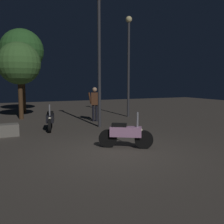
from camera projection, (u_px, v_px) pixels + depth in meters
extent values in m
plane|color=#4C443D|center=(114.00, 153.00, 7.03)|extent=(40.00, 40.00, 0.00)
cylinder|color=black|center=(108.00, 138.00, 7.65)|extent=(0.53, 0.39, 0.56)
cylinder|color=black|center=(144.00, 140.00, 7.51)|extent=(0.53, 0.39, 0.56)
cube|color=#C68CB7|center=(126.00, 132.00, 7.55)|extent=(0.96, 0.76, 0.30)
cube|color=black|center=(119.00, 125.00, 7.56)|extent=(0.50, 0.44, 0.10)
cylinder|color=gray|center=(137.00, 120.00, 7.46)|extent=(0.08, 0.08, 0.45)
sphere|color=#F2EABF|center=(141.00, 130.00, 7.49)|extent=(0.12, 0.12, 0.12)
cylinder|color=black|center=(51.00, 121.00, 10.97)|extent=(0.23, 0.57, 0.56)
cylinder|color=black|center=(50.00, 126.00, 9.90)|extent=(0.23, 0.57, 0.56)
cube|color=black|center=(50.00, 118.00, 10.41)|extent=(0.51, 0.99, 0.30)
cube|color=black|center=(50.00, 113.00, 10.58)|extent=(0.34, 0.48, 0.10)
cylinder|color=gray|center=(50.00, 110.00, 10.02)|extent=(0.07, 0.07, 0.45)
sphere|color=#F2EABF|center=(50.00, 118.00, 9.96)|extent=(0.12, 0.12, 0.12)
cylinder|color=black|center=(96.00, 113.00, 12.80)|extent=(0.12, 0.12, 0.85)
cylinder|color=black|center=(93.00, 113.00, 12.79)|extent=(0.12, 0.12, 0.85)
cube|color=#59331E|center=(95.00, 99.00, 12.70)|extent=(0.42, 0.35, 0.63)
sphere|color=tan|center=(95.00, 90.00, 12.65)|extent=(0.23, 0.23, 0.23)
cylinder|color=#59331E|center=(99.00, 98.00, 12.72)|extent=(0.21, 0.15, 0.57)
cylinder|color=#59331E|center=(90.00, 98.00, 12.68)|extent=(0.21, 0.15, 0.57)
cylinder|color=#38383D|center=(128.00, 70.00, 14.24)|extent=(0.14, 0.14, 5.34)
sphere|color=#F9E59E|center=(129.00, 19.00, 13.91)|extent=(0.36, 0.36, 0.36)
cylinder|color=#38383D|center=(99.00, 65.00, 10.90)|extent=(0.14, 0.14, 5.48)
cylinder|color=#4C331E|center=(21.00, 99.00, 13.46)|extent=(0.24, 0.24, 2.21)
sphere|color=#477A38|center=(19.00, 63.00, 13.24)|extent=(2.25, 2.25, 2.25)
cylinder|color=#4C331E|center=(23.00, 90.00, 16.03)|extent=(0.24, 0.24, 3.02)
sphere|color=#336B2D|center=(22.00, 51.00, 15.74)|extent=(2.71, 2.71, 2.71)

